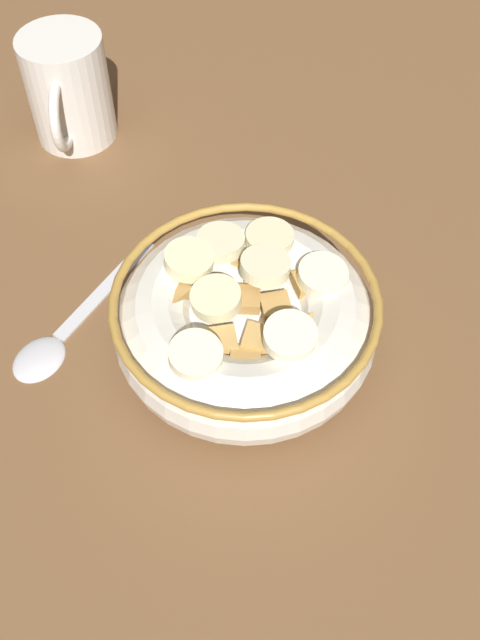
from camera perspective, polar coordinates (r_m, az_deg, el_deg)
The scene contains 4 objects.
ground_plane at distance 50.27cm, azimuth -0.00°, elevation -2.73°, with size 127.46×127.46×2.00cm, color brown.
cereal_bowl at distance 47.03cm, azimuth 0.01°, elevation 0.06°, with size 17.16×17.16×6.52cm.
spoon at distance 51.14cm, azimuth -14.48°, elevation -1.24°, with size 13.44×9.25×0.80cm.
coffee_mug at distance 63.71cm, azimuth -13.63°, elevation 17.12°, with size 9.69×6.78×8.97cm.
Camera 1 is at (28.13, 0.35, 40.66)cm, focal length 40.84 mm.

